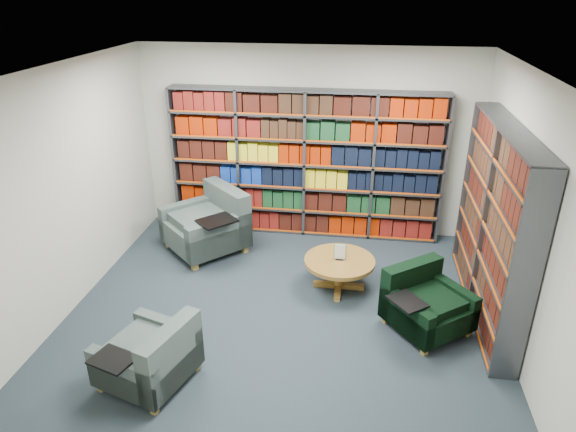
# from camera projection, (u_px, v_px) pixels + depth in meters

# --- Properties ---
(room_shell) EXTENTS (5.02, 5.02, 2.82)m
(room_shell) POSITION_uv_depth(u_px,v_px,m) (280.00, 209.00, 5.41)
(room_shell) COLOR black
(room_shell) RESTS_ON ground
(bookshelf_back) EXTENTS (4.00, 0.28, 2.20)m
(bookshelf_back) POSITION_uv_depth(u_px,v_px,m) (305.00, 165.00, 7.64)
(bookshelf_back) COLOR #47494F
(bookshelf_back) RESTS_ON ground
(bookshelf_right) EXTENTS (0.28, 2.50, 2.20)m
(bookshelf_right) POSITION_uv_depth(u_px,v_px,m) (494.00, 225.00, 5.76)
(bookshelf_right) COLOR #47494F
(bookshelf_right) RESTS_ON ground
(chair_teal_left) EXTENTS (1.39, 1.39, 0.90)m
(chair_teal_left) POSITION_uv_depth(u_px,v_px,m) (211.00, 226.00, 7.44)
(chair_teal_left) COLOR #0A2340
(chair_teal_left) RESTS_ON ground
(chair_green_right) EXTENTS (1.09, 1.09, 0.71)m
(chair_green_right) POSITION_uv_depth(u_px,v_px,m) (423.00, 304.00, 5.76)
(chair_green_right) COLOR black
(chair_green_right) RESTS_ON ground
(chair_teal_front) EXTENTS (0.98, 1.03, 0.71)m
(chair_teal_front) POSITION_uv_depth(u_px,v_px,m) (153.00, 359.00, 4.93)
(chair_teal_front) COLOR #0A2340
(chair_teal_front) RESTS_ON ground
(coffee_table) EXTENTS (0.89, 0.89, 0.63)m
(coffee_table) POSITION_uv_depth(u_px,v_px,m) (339.00, 265.00, 6.45)
(coffee_table) COLOR olive
(coffee_table) RESTS_ON ground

